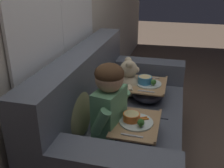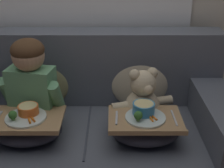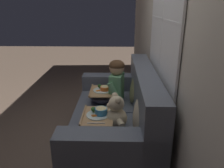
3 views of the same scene
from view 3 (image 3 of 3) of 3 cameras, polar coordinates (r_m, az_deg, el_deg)
The scene contains 9 objects.
ground_plane at distance 2.86m, azimuth 0.28°, elevation -15.86°, with size 14.00×14.00×0.00m, color brown.
wall_back_with_window at distance 2.40m, azimuth 13.87°, elevation 10.77°, with size 8.00×0.08×2.60m.
couch at distance 2.67m, azimuth 1.77°, elevation -9.66°, with size 1.80×0.94×0.99m.
throw_pillow_behind_child at distance 2.85m, azimuth 6.06°, elevation -0.82°, with size 0.41×0.20×0.43m.
throw_pillow_behind_teddy at distance 2.23m, azimuth 7.36°, elevation -7.02°, with size 0.42×0.20×0.43m.
child_figure at distance 2.81m, azimuth 1.23°, elevation 1.29°, with size 0.41×0.23×0.56m.
teddy_bear at distance 2.23m, azimuth 1.00°, elevation -7.91°, with size 0.40×0.29×0.37m.
lap_tray_child at distance 2.89m, azimuth -2.55°, elevation -2.91°, with size 0.42×0.31×0.21m.
lap_tray_teddy at distance 2.28m, azimuth -3.71°, elevation -9.49°, with size 0.42×0.32×0.22m.
Camera 3 is at (2.32, 0.05, 1.67)m, focal length 35.00 mm.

